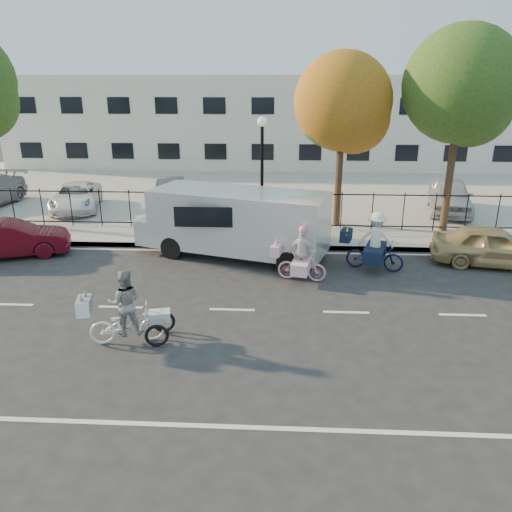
# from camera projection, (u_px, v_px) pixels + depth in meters

# --- Properties ---
(ground) EXTENTS (120.00, 120.00, 0.00)m
(ground) POSITION_uv_depth(u_px,v_px,m) (232.00, 310.00, 13.20)
(ground) COLOR #333334
(road_markings) EXTENTS (60.00, 9.52, 0.01)m
(road_markings) POSITION_uv_depth(u_px,v_px,m) (232.00, 310.00, 13.20)
(road_markings) COLOR silver
(road_markings) RESTS_ON ground
(curb) EXTENTS (60.00, 0.10, 0.15)m
(curb) POSITION_uv_depth(u_px,v_px,m) (246.00, 247.00, 17.93)
(curb) COLOR #A8A399
(curb) RESTS_ON ground
(sidewalk) EXTENTS (60.00, 2.20, 0.15)m
(sidewalk) POSITION_uv_depth(u_px,v_px,m) (248.00, 238.00, 18.92)
(sidewalk) COLOR #A8A399
(sidewalk) RESTS_ON ground
(parking_lot) EXTENTS (60.00, 15.60, 0.15)m
(parking_lot) POSITION_uv_depth(u_px,v_px,m) (259.00, 189.00, 27.29)
(parking_lot) COLOR #A8A399
(parking_lot) RESTS_ON ground
(iron_fence) EXTENTS (58.00, 0.06, 1.50)m
(iron_fence) POSITION_uv_depth(u_px,v_px,m) (250.00, 210.00, 19.67)
(iron_fence) COLOR black
(iron_fence) RESTS_ON sidewalk
(building) EXTENTS (34.00, 10.00, 6.00)m
(building) POSITION_uv_depth(u_px,v_px,m) (266.00, 120.00, 35.71)
(building) COLOR silver
(building) RESTS_ON ground
(lamppost) EXTENTS (0.36, 0.36, 4.33)m
(lamppost) POSITION_uv_depth(u_px,v_px,m) (262.00, 155.00, 18.53)
(lamppost) COLOR black
(lamppost) RESTS_ON sidewalk
(street_sign) EXTENTS (0.85, 0.06, 1.80)m
(street_sign) POSITION_uv_depth(u_px,v_px,m) (201.00, 199.00, 19.22)
(street_sign) COLOR black
(street_sign) RESTS_ON sidewalk
(zebra_trike) EXTENTS (2.07, 1.10, 1.77)m
(zebra_trike) POSITION_uv_depth(u_px,v_px,m) (126.00, 315.00, 11.38)
(zebra_trike) COLOR white
(zebra_trike) RESTS_ON ground
(unicorn_bike) EXTENTS (1.74, 1.24, 1.72)m
(unicorn_bike) POSITION_uv_depth(u_px,v_px,m) (301.00, 260.00, 14.95)
(unicorn_bike) COLOR beige
(unicorn_bike) RESTS_ON ground
(bull_bike) EXTENTS (2.09, 1.48, 1.89)m
(bull_bike) POSITION_uv_depth(u_px,v_px,m) (374.00, 247.00, 15.76)
(bull_bike) COLOR black
(bull_bike) RESTS_ON ground
(white_van) EXTENTS (6.89, 3.81, 2.28)m
(white_van) POSITION_uv_depth(u_px,v_px,m) (235.00, 221.00, 16.76)
(white_van) COLOR silver
(white_van) RESTS_ON ground
(red_sedan) EXTENTS (4.04, 2.55, 1.26)m
(red_sedan) POSITION_uv_depth(u_px,v_px,m) (10.00, 239.00, 16.96)
(red_sedan) COLOR #530915
(red_sedan) RESTS_ON ground
(gold_sedan) EXTENTS (4.06, 2.23, 1.31)m
(gold_sedan) POSITION_uv_depth(u_px,v_px,m) (493.00, 246.00, 16.15)
(gold_sedan) COLOR tan
(gold_sedan) RESTS_ON ground
(lot_car_b) EXTENTS (2.94, 4.59, 1.18)m
(lot_car_b) POSITION_uv_depth(u_px,v_px,m) (76.00, 197.00, 22.54)
(lot_car_b) COLOR white
(lot_car_b) RESTS_ON parking_lot
(lot_car_c) EXTENTS (1.84, 3.80, 1.20)m
(lot_car_c) POSITION_uv_depth(u_px,v_px,m) (170.00, 191.00, 23.55)
(lot_car_c) COLOR #505458
(lot_car_c) RESTS_ON parking_lot
(lot_car_d) EXTENTS (2.60, 4.57, 1.47)m
(lot_car_d) POSITION_uv_depth(u_px,v_px,m) (450.00, 196.00, 22.05)
(lot_car_d) COLOR #B3B5BC
(lot_car_d) RESTS_ON parking_lot
(tree_mid) EXTENTS (3.72, 3.72, 6.82)m
(tree_mid) POSITION_uv_depth(u_px,v_px,m) (346.00, 107.00, 18.95)
(tree_mid) COLOR #442D1D
(tree_mid) RESTS_ON ground
(tree_east) EXTENTS (4.18, 4.18, 7.67)m
(tree_east) POSITION_uv_depth(u_px,v_px,m) (464.00, 91.00, 17.94)
(tree_east) COLOR #442D1D
(tree_east) RESTS_ON ground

